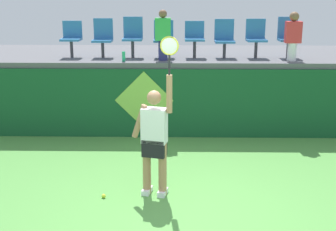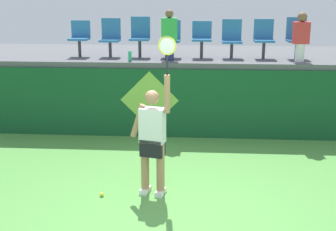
% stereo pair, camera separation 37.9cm
% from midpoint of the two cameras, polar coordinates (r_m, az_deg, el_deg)
% --- Properties ---
extents(ground_plane, '(40.00, 40.00, 0.00)m').
position_cam_midpoint_polar(ground_plane, '(6.98, -0.12, -11.94)').
color(ground_plane, '#519342').
extents(court_back_wall, '(12.00, 0.20, 1.52)m').
position_cam_midpoint_polar(court_back_wall, '(10.17, 0.32, 1.56)').
color(court_back_wall, '#144C28').
rests_on(court_back_wall, ground_plane).
extents(spectator_platform, '(12.00, 3.10, 0.12)m').
position_cam_midpoint_polar(spectator_platform, '(11.49, 0.43, 7.34)').
color(spectator_platform, '#56565B').
rests_on(spectator_platform, court_back_wall).
extents(tennis_player, '(0.74, 0.34, 2.52)m').
position_cam_midpoint_polar(tennis_player, '(7.25, -3.13, -2.66)').
color(tennis_player, white).
rests_on(tennis_player, ground_plane).
extents(tennis_ball, '(0.07, 0.07, 0.07)m').
position_cam_midpoint_polar(tennis_ball, '(7.54, -9.32, -9.68)').
color(tennis_ball, '#D1E533').
rests_on(tennis_ball, ground_plane).
extents(water_bottle, '(0.07, 0.07, 0.22)m').
position_cam_midpoint_polar(water_bottle, '(10.23, -6.51, 7.17)').
color(water_bottle, '#26B272').
rests_on(water_bottle, spectator_platform).
extents(stadium_chair_0, '(0.44, 0.42, 0.81)m').
position_cam_midpoint_polar(stadium_chair_0, '(11.03, -12.67, 9.39)').
color(stadium_chair_0, '#38383D').
rests_on(stadium_chair_0, spectator_platform).
extents(stadium_chair_1, '(0.44, 0.42, 0.87)m').
position_cam_midpoint_polar(stadium_chair_1, '(10.90, -8.97, 9.53)').
color(stadium_chair_1, '#38383D').
rests_on(stadium_chair_1, spectator_platform).
extents(stadium_chair_2, '(0.44, 0.42, 0.91)m').
position_cam_midpoint_polar(stadium_chair_2, '(10.79, -5.35, 9.76)').
color(stadium_chair_2, '#38383D').
rests_on(stadium_chair_2, spectator_platform).
extents(stadium_chair_3, '(0.44, 0.42, 0.83)m').
position_cam_midpoint_polar(stadium_chair_3, '(10.74, -1.58, 9.57)').
color(stadium_chair_3, '#38383D').
rests_on(stadium_chair_3, spectator_platform).
extents(stadium_chair_4, '(0.44, 0.42, 0.81)m').
position_cam_midpoint_polar(stadium_chair_4, '(10.72, 2.24, 9.59)').
color(stadium_chair_4, '#38383D').
rests_on(stadium_chair_4, spectator_platform).
extents(stadium_chair_5, '(0.44, 0.42, 0.86)m').
position_cam_midpoint_polar(stadium_chair_5, '(10.77, 5.89, 9.51)').
color(stadium_chair_5, '#38383D').
rests_on(stadium_chair_5, spectator_platform).
extents(stadium_chair_6, '(0.44, 0.42, 0.87)m').
position_cam_midpoint_polar(stadium_chair_6, '(10.85, 9.70, 9.51)').
color(stadium_chair_6, '#38383D').
rests_on(stadium_chair_6, spectator_platform).
extents(stadium_chair_7, '(0.44, 0.42, 0.91)m').
position_cam_midpoint_polar(stadium_chair_7, '(10.98, 13.48, 9.49)').
color(stadium_chair_7, '#38383D').
rests_on(stadium_chair_7, spectator_platform).
extents(spectator_0, '(0.34, 0.20, 1.05)m').
position_cam_midpoint_polar(spectator_0, '(10.53, 14.02, 9.48)').
color(spectator_0, white).
rests_on(spectator_0, spectator_platform).
extents(spectator_1, '(0.34, 0.20, 1.09)m').
position_cam_midpoint_polar(spectator_1, '(10.29, -1.70, 9.88)').
color(spectator_1, navy).
rests_on(spectator_1, spectator_platform).
extents(wall_signage_mount, '(1.27, 0.01, 1.47)m').
position_cam_midpoint_polar(wall_signage_mount, '(10.32, -3.93, -2.64)').
color(wall_signage_mount, '#144C28').
rests_on(wall_signage_mount, ground_plane).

